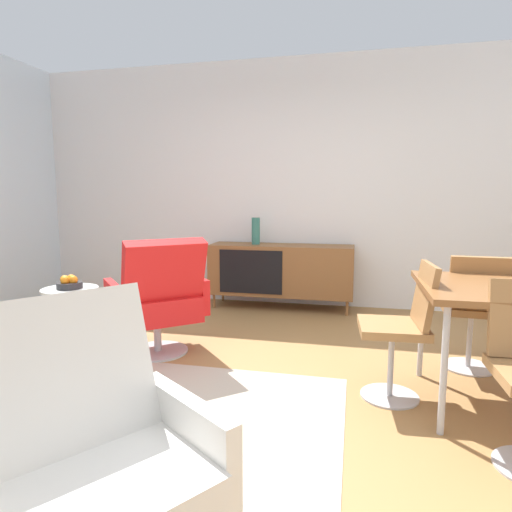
# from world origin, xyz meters

# --- Properties ---
(ground_plane) EXTENTS (8.32, 8.32, 0.00)m
(ground_plane) POSITION_xyz_m (0.00, 0.00, 0.00)
(ground_plane) COLOR #9E7242
(wall_back) EXTENTS (6.80, 0.12, 2.80)m
(wall_back) POSITION_xyz_m (0.00, 2.60, 1.40)
(wall_back) COLOR white
(wall_back) RESTS_ON ground_plane
(sideboard) EXTENTS (1.60, 0.45, 0.72)m
(sideboard) POSITION_xyz_m (-0.12, 2.30, 0.44)
(sideboard) COLOR brown
(sideboard) RESTS_ON ground_plane
(vase_cobalt) EXTENTS (0.09, 0.09, 0.30)m
(vase_cobalt) POSITION_xyz_m (-0.41, 2.30, 0.87)
(vase_cobalt) COLOR #337266
(vase_cobalt) RESTS_ON sideboard
(dining_chair_near_window) EXTENTS (0.45, 0.42, 0.86)m
(dining_chair_near_window) POSITION_xyz_m (0.98, 0.26, 0.47)
(dining_chair_near_window) COLOR #9E7042
(dining_chair_near_window) RESTS_ON ground_plane
(dining_chair_back_left) EXTENTS (0.42, 0.44, 0.86)m
(dining_chair_back_left) POSITION_xyz_m (1.51, 0.82, 0.47)
(dining_chair_back_left) COLOR #9E7042
(dining_chair_back_left) RESTS_ON ground_plane
(lounge_chair_red) EXTENTS (0.91, 0.91, 0.95)m
(lounge_chair_red) POSITION_xyz_m (-0.81, 0.62, 0.47)
(lounge_chair_red) COLOR red
(lounge_chair_red) RESTS_ON ground_plane
(armchair_black_shell) EXTENTS (0.89, 0.90, 0.95)m
(armchair_black_shell) POSITION_xyz_m (-0.10, -1.42, 0.47)
(armchair_black_shell) COLOR silver
(armchair_black_shell) RESTS_ON ground_plane
(side_table_round) EXTENTS (0.44, 0.44, 0.52)m
(side_table_round) POSITION_xyz_m (-1.55, 0.55, 0.32)
(side_table_round) COLOR white
(side_table_round) RESTS_ON ground_plane
(fruit_bowl) EXTENTS (0.20, 0.20, 0.11)m
(fruit_bowl) POSITION_xyz_m (-1.56, 0.55, 0.56)
(fruit_bowl) COLOR #262628
(fruit_bowl) RESTS_ON side_table_round
(area_rug) EXTENTS (2.20, 1.70, 0.01)m
(area_rug) POSITION_xyz_m (-0.45, -0.40, 0.00)
(area_rug) COLOR #B7AD99
(area_rug) RESTS_ON ground_plane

